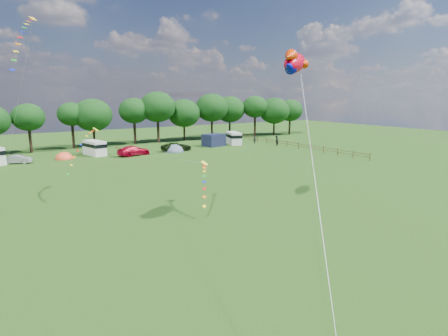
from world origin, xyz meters
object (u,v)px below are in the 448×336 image
campervan_d (234,138)px  tent_greyblue (174,152)px  walker_a (276,141)px  car_b (18,159)px  walker_b (255,140)px  fish_kite (294,63)px  tent_orange (64,159)px  car_c (134,151)px  campervan_c (94,147)px  car_d (177,147)px

campervan_d → tent_greyblue: (-14.31, -2.78, -1.26)m
campervan_d → walker_a: campervan_d is taller
car_b → walker_b: size_ratio=2.31×
walker_b → walker_a: bearing=119.9°
campervan_d → walker_a: size_ratio=2.71×
fish_kite → tent_orange: bearing=72.1°
car_c → fish_kite: (0.48, -36.03, 11.25)m
campervan_c → walker_a: bearing=-114.3°
car_c → car_d: size_ratio=0.96×
car_c → tent_greyblue: bearing=-100.5°
car_d → tent_greyblue: bearing=125.1°
car_b → car_c: bearing=-74.8°
car_b → tent_orange: size_ratio=1.20×
tent_greyblue → fish_kite: size_ratio=0.89×
fish_kite → walker_a: fish_kite is taller
campervan_d → fish_kite: 45.54m
campervan_d → tent_orange: 31.54m
tent_orange → fish_kite: bearing=-74.7°
car_d → tent_orange: size_ratio=1.86×
campervan_d → walker_b: campervan_d is taller
walker_a → tent_greyblue: bearing=-29.0°
tent_orange → walker_b: size_ratio=1.92×
campervan_c → car_d: bearing=-115.1°
car_b → walker_b: (41.72, -0.62, 0.14)m
car_b → tent_greyblue: bearing=-72.4°
campervan_c → campervan_d: (26.64, -0.90, 0.03)m
car_c → campervan_c: bearing=41.7°
car_c → tent_orange: bearing=63.8°
campervan_d → fish_kite: bearing=169.7°
fish_kite → walker_a: size_ratio=2.15×
fish_kite → walker_b: (24.87, 37.27, -11.27)m
car_b → walker_a: (43.50, -5.14, 0.36)m
car_c → car_d: 8.00m
campervan_d → walker_a: 8.42m
car_c → tent_orange: size_ratio=1.78×
tent_orange → car_c: bearing=-14.4°
walker_a → campervan_d: bearing=-66.9°
campervan_c → walker_a: 33.09m
campervan_d → tent_greyblue: campervan_d is taller
campervan_c → fish_kite: bearing=176.2°
fish_kite → campervan_c: bearing=64.9°
car_c → car_b: bearing=71.7°
fish_kite → walker_a: bearing=17.7°
car_b → campervan_d: 37.85m
campervan_d → walker_b: 4.28m
fish_kite → walker_b: bearing=23.1°
car_c → campervan_d: 21.67m
car_c → tent_greyblue: 7.19m
car_d → campervan_d: bearing=-81.1°
car_b → car_d: bearing=-70.9°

